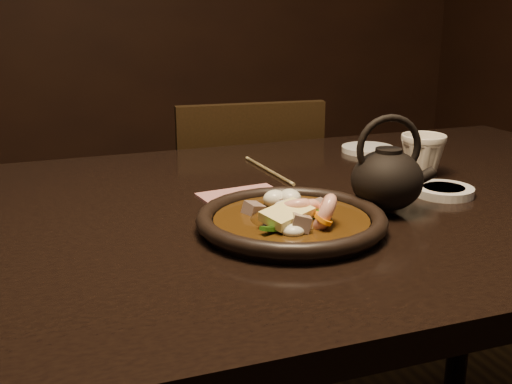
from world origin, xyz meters
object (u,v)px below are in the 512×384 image
object	(u,v)px
table	(273,247)
teapot	(388,177)
plate	(291,221)
chair	(242,234)
tea_cup	(423,154)

from	to	relation	value
table	teapot	world-z (taller)	teapot
plate	chair	bearing A→B (deg)	76.31
tea_cup	table	bearing A→B (deg)	-168.57
chair	teapot	bearing A→B (deg)	95.14
table	chair	size ratio (longest dim) A/B	1.92
chair	tea_cup	distance (m)	0.68
table	teapot	bearing A→B (deg)	-32.70
plate	teapot	bearing A→B (deg)	9.03
chair	plate	bearing A→B (deg)	82.12
tea_cup	teapot	size ratio (longest dim) A/B	0.56
plate	teapot	xyz separation A→B (m)	(0.18, 0.03, 0.04)
chair	teapot	size ratio (longest dim) A/B	5.40
chair	tea_cup	bearing A→B (deg)	112.76
table	plate	bearing A→B (deg)	-99.85
table	plate	xyz separation A→B (m)	(-0.02, -0.13, 0.09)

